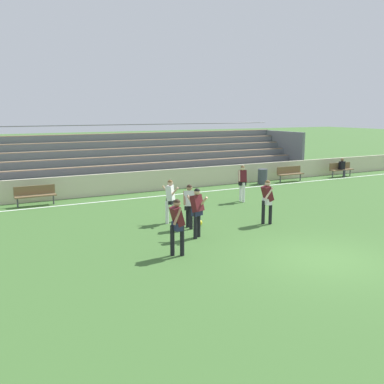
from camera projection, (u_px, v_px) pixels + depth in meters
ground_plane at (325, 259)px, 13.14m from camera, size 160.00×160.00×0.00m
field_line_sideline at (162, 196)px, 22.88m from camera, size 44.00×0.12×0.01m
sideline_wall at (150, 181)px, 24.09m from camera, size 48.00×0.16×1.10m
bleacher_stand at (111, 159)px, 25.84m from camera, size 25.12×4.42×3.40m
bench_near_bin at (35, 194)px, 20.45m from camera, size 1.80×0.40×0.90m
bench_near_wall_gap at (290, 173)px, 27.42m from camera, size 1.80×0.40×0.90m
bench_far_right at (341, 168)px, 29.43m from camera, size 1.80×0.40×0.90m
trash_bin at (263, 177)px, 26.49m from camera, size 0.56×0.56×0.88m
spectator_seated at (342, 166)px, 29.30m from camera, size 0.36×0.42×1.21m
player_white_overlapping at (170, 197)px, 17.24m from camera, size 0.47×0.73×1.67m
player_white_wide_right at (189, 203)px, 16.43m from camera, size 0.62×0.46×1.62m
player_dark_trailing_run at (197, 208)px, 15.18m from camera, size 0.50×0.67×1.70m
player_dark_deep_cover at (267, 198)px, 17.04m from camera, size 0.52×0.46×1.68m
player_dark_pressing_high at (242, 180)px, 21.23m from camera, size 0.58×0.53×1.72m
player_dark_wide_left at (177, 222)px, 13.30m from camera, size 0.45×0.45×1.71m
soccer_ball at (199, 223)px, 16.96m from camera, size 0.22×0.22×0.22m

